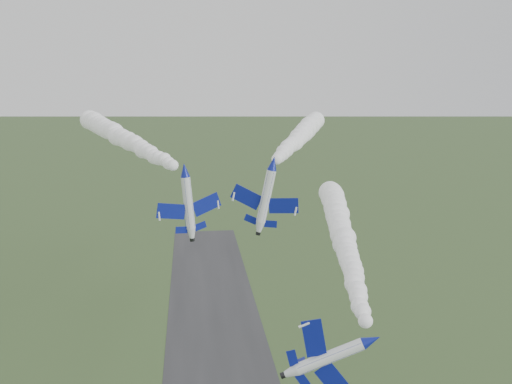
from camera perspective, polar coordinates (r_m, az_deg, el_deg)
The scene contains 6 objects.
jet_lead at distance 67.16m, azimuth 11.53°, elevation -14.35°, with size 5.06×12.21×9.21m.
smoke_trail_jet_lead at distance 100.80m, azimuth 8.69°, elevation -4.47°, with size 5.19×67.70×5.19m, color white, non-canonical shape.
jet_pair_left at distance 87.00m, azimuth -7.13°, elevation 2.20°, with size 10.40×12.03×3.10m.
smoke_trail_jet_pair_left at distance 121.59m, azimuth -13.20°, elevation 5.33°, with size 4.92×67.17×4.92m, color white, non-canonical shape.
jet_pair_right at distance 88.38m, azimuth 1.72°, elevation 2.90°, with size 10.76×12.79×3.68m.
smoke_trail_jet_pair_right at distance 126.80m, azimuth 4.51°, elevation 5.68°, with size 4.89×71.52×4.89m, color white, non-canonical shape.
Camera 1 is at (-5.47, -68.34, 60.69)m, focal length 40.00 mm.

